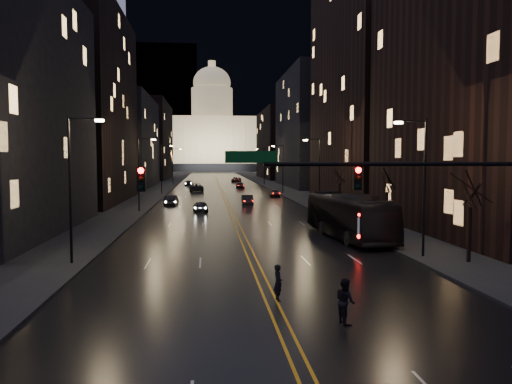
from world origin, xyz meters
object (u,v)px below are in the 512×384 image
object	(u,v)px
receding_car_a	(247,200)
pedestrian_b	(345,301)
oncoming_car_b	(171,200)
pedestrian_a	(278,283)
bus	(349,216)
oncoming_car_a	(201,206)
traffic_signal	(412,190)

from	to	relation	value
receding_car_a	pedestrian_b	size ratio (longest dim) A/B	2.40
oncoming_car_b	pedestrian_a	xyz separation A→B (m)	(8.03, -46.69, 0.11)
pedestrian_a	pedestrian_b	size ratio (longest dim) A/B	0.94
oncoming_car_b	receding_car_a	bearing A→B (deg)	-176.93
bus	oncoming_car_b	size ratio (longest dim) A/B	2.94
oncoming_car_a	traffic_signal	bearing A→B (deg)	97.35
traffic_signal	pedestrian_b	distance (m)	5.77
oncoming_car_a	pedestrian_b	world-z (taller)	pedestrian_b
traffic_signal	pedestrian_a	bearing A→B (deg)	166.61
oncoming_car_a	oncoming_car_b	xyz separation A→B (m)	(-4.06, 8.45, 0.04)
oncoming_car_a	oncoming_car_b	size ratio (longest dim) A/B	0.91
bus	oncoming_car_a	distance (m)	24.40
oncoming_car_b	pedestrian_b	world-z (taller)	pedestrian_b
oncoming_car_a	pedestrian_a	distance (m)	38.44
traffic_signal	receding_car_a	xyz separation A→B (m)	(-3.24, 47.85, -4.39)
traffic_signal	receding_car_a	bearing A→B (deg)	93.87
traffic_signal	pedestrian_a	world-z (taller)	traffic_signal
bus	oncoming_car_a	size ratio (longest dim) A/B	3.21
bus	pedestrian_b	xyz separation A→B (m)	(-6.01, -20.41, -0.91)
receding_car_a	pedestrian_a	xyz separation A→B (m)	(-2.35, -46.52, 0.13)
receding_car_a	pedestrian_a	bearing A→B (deg)	-91.55
oncoming_car_b	receding_car_a	world-z (taller)	oncoming_car_b
traffic_signal	receding_car_a	distance (m)	48.16
oncoming_car_a	receding_car_a	distance (m)	10.43
oncoming_car_b	pedestrian_b	xyz separation A→B (m)	(10.21, -49.99, 0.17)
pedestrian_a	oncoming_car_a	bearing A→B (deg)	-4.56
oncoming_car_a	pedestrian_a	bearing A→B (deg)	89.69
receding_car_a	pedestrian_a	world-z (taller)	pedestrian_a
bus	oncoming_car_a	xyz separation A→B (m)	(-12.16, 21.13, -1.12)
oncoming_car_b	pedestrian_b	size ratio (longest dim) A/B	2.46
receding_car_a	oncoming_car_b	bearing A→B (deg)	-179.58
receding_car_a	traffic_signal	bearing A→B (deg)	-84.78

